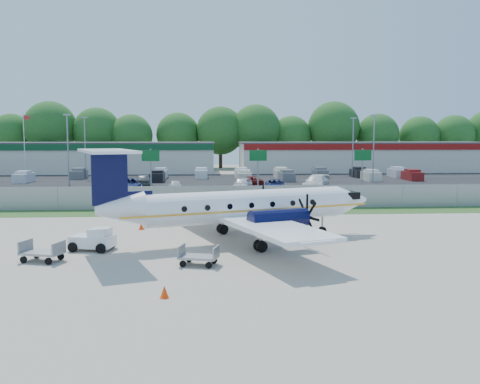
{
  "coord_description": "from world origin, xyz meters",
  "views": [
    {
      "loc": [
        -2.55,
        -32.0,
        6.3
      ],
      "look_at": [
        0.0,
        6.0,
        2.3
      ],
      "focal_mm": 40.0,
      "sensor_mm": 36.0,
      "label": 1
    }
  ],
  "objects": [
    {
      "name": "baggage_cart_near",
      "position": [
        -10.73,
        -4.98,
        0.49
      ],
      "size": [
        2.25,
        1.73,
        1.04
      ],
      "color": "gray",
      "rests_on": "ground"
    },
    {
      "name": "sign_mid",
      "position": [
        3.0,
        22.91,
        3.61
      ],
      "size": [
        1.8,
        0.26,
        5.0
      ],
      "color": "gray",
      "rests_on": "ground"
    },
    {
      "name": "road_car_mid",
      "position": [
        8.73,
        21.35,
        0.0
      ],
      "size": [
        4.78,
        2.24,
        1.32
      ],
      "primitive_type": "imported",
      "rotation": [
        0.0,
        0.0,
        -1.58
      ],
      "color": "beige",
      "rests_on": "ground"
    },
    {
      "name": "far_parking_rows",
      "position": [
        0.0,
        45.0,
        0.0
      ],
      "size": [
        56.0,
        10.0,
        1.6
      ],
      "primitive_type": null,
      "color": "gray",
      "rests_on": "ground"
    },
    {
      "name": "light_pole_ne",
      "position": [
        20.0,
        38.0,
        5.23
      ],
      "size": [
        0.9,
        0.35,
        9.09
      ],
      "color": "gray",
      "rests_on": "ground"
    },
    {
      "name": "road_car_west",
      "position": [
        -17.06,
        18.04,
        0.0
      ],
      "size": [
        4.38,
        3.03,
        1.37
      ],
      "primitive_type": "imported",
      "rotation": [
        0.0,
        0.0,
        1.15
      ],
      "color": "beige",
      "rests_on": "ground"
    },
    {
      "name": "sign_left",
      "position": [
        -8.0,
        22.91,
        3.61
      ],
      "size": [
        1.8,
        0.26,
        5.0
      ],
      "color": "gray",
      "rests_on": "ground"
    },
    {
      "name": "parked_car_d",
      "position": [
        5.46,
        28.63,
        0.0
      ],
      "size": [
        2.9,
        5.05,
        1.33
      ],
      "primitive_type": "imported",
      "rotation": [
        0.0,
        0.0,
        -0.15
      ],
      "color": "navy",
      "rests_on": "ground"
    },
    {
      "name": "light_pole_sw",
      "position": [
        -20.0,
        48.0,
        5.23
      ],
      "size": [
        0.9,
        0.35,
        9.09
      ],
      "color": "gray",
      "rests_on": "ground"
    },
    {
      "name": "parking_lot",
      "position": [
        0.0,
        40.0,
        0.01
      ],
      "size": [
        170.0,
        32.0,
        0.02
      ],
      "primitive_type": "cube",
      "color": "black",
      "rests_on": "ground"
    },
    {
      "name": "parked_car_a",
      "position": [
        -11.05,
        28.55,
        0.0
      ],
      "size": [
        4.03,
        6.12,
        1.56
      ],
      "primitive_type": "imported",
      "rotation": [
        0.0,
        0.0,
        0.28
      ],
      "color": "navy",
      "rests_on": "ground"
    },
    {
      "name": "baggage_cart_far",
      "position": [
        -2.85,
        -6.32,
        0.45
      ],
      "size": [
        2.08,
        1.56,
        0.97
      ],
      "color": "gray",
      "rests_on": "ground"
    },
    {
      "name": "parked_car_g",
      "position": [
        3.27,
        34.5,
        0.0
      ],
      "size": [
        3.08,
        5.06,
        1.31
      ],
      "primitive_type": "imported",
      "rotation": [
        0.0,
        0.0,
        3.35
      ],
      "color": "maroon",
      "rests_on": "ground"
    },
    {
      "name": "sign_right",
      "position": [
        14.0,
        22.91,
        3.61
      ],
      "size": [
        1.8,
        0.26,
        5.0
      ],
      "color": "gray",
      "rests_on": "ground"
    },
    {
      "name": "light_pole_nw",
      "position": [
        -20.0,
        38.0,
        5.23
      ],
      "size": [
        0.9,
        0.35,
        9.09
      ],
      "color": "gray",
      "rests_on": "ground"
    },
    {
      "name": "parked_car_b",
      "position": [
        -5.86,
        28.85,
        0.0
      ],
      "size": [
        1.97,
        3.92,
        1.28
      ],
      "primitive_type": "imported",
      "rotation": [
        0.0,
        0.0,
        0.13
      ],
      "color": "silver",
      "rests_on": "ground"
    },
    {
      "name": "parked_car_c",
      "position": [
        1.78,
        28.66,
        0.0
      ],
      "size": [
        2.92,
        4.91,
        1.57
      ],
      "primitive_type": "imported",
      "rotation": [
        0.0,
        0.0,
        -0.25
      ],
      "color": "silver",
      "rests_on": "ground"
    },
    {
      "name": "ground",
      "position": [
        0.0,
        0.0,
        0.0
      ],
      "size": [
        170.0,
        170.0,
        0.0
      ],
      "primitive_type": "plane",
      "color": "#B3A897",
      "rests_on": "ground"
    },
    {
      "name": "tree_line",
      "position": [
        0.0,
        74.0,
        0.0
      ],
      "size": [
        112.0,
        6.0,
        14.0
      ],
      "primitive_type": null,
      "color": "#1F5719",
      "rests_on": "ground"
    },
    {
      "name": "perimeter_fence",
      "position": [
        0.0,
        14.0,
        1.0
      ],
      "size": [
        120.0,
        0.06,
        1.99
      ],
      "color": "gray",
      "rests_on": "ground"
    },
    {
      "name": "access_road",
      "position": [
        0.0,
        19.0,
        0.01
      ],
      "size": [
        170.0,
        8.0,
        0.02
      ],
      "primitive_type": "cube",
      "color": "black",
      "rests_on": "ground"
    },
    {
      "name": "aircraft",
      "position": [
        -0.37,
        -0.67,
        2.15
      ],
      "size": [
        18.16,
        17.69,
        5.57
      ],
      "color": "white",
      "rests_on": "ground"
    },
    {
      "name": "building_east",
      "position": [
        26.0,
        61.98,
        2.63
      ],
      "size": [
        44.4,
        12.4,
        5.24
      ],
      "color": "silver",
      "rests_on": "ground"
    },
    {
      "name": "parked_car_f",
      "position": [
        -10.07,
        34.76,
        0.0
      ],
      "size": [
        2.18,
        4.86,
        1.62
      ],
      "primitive_type": "imported",
      "rotation": [
        0.0,
        0.0,
        3.2
      ],
      "color": "#595B5E",
      "rests_on": "ground"
    },
    {
      "name": "light_pole_se",
      "position": [
        20.0,
        48.0,
        5.23
      ],
      "size": [
        0.9,
        0.35,
        9.09
      ],
      "color": "gray",
      "rests_on": "ground"
    },
    {
      "name": "parked_car_e",
      "position": [
        10.55,
        29.77,
        0.0
      ],
      "size": [
        4.46,
        6.29,
        1.69
      ],
      "primitive_type": "imported",
      "rotation": [
        0.0,
        0.0,
        -0.4
      ],
      "color": "silver",
      "rests_on": "ground"
    },
    {
      "name": "cone_starboard_wing",
      "position": [
        -6.82,
        4.05,
        0.26
      ],
      "size": [
        0.39,
        0.39,
        0.55
      ],
      "color": "#FF3F08",
      "rests_on": "ground"
    },
    {
      "name": "building_west",
      "position": [
        -24.0,
        61.98,
        2.63
      ],
      "size": [
        46.4,
        12.4,
        5.24
      ],
      "color": "silver",
      "rests_on": "ground"
    },
    {
      "name": "pushback_tug",
      "position": [
        -8.66,
        -2.4,
        0.59
      ],
      "size": [
        2.55,
        2.11,
        1.23
      ],
      "color": "white",
      "rests_on": "ground"
    },
    {
      "name": "grass_verge",
      "position": [
        0.0,
        12.0,
        0.01
      ],
      "size": [
        170.0,
        4.0,
        0.02
      ],
      "primitive_type": "cube",
      "color": "#2D561E",
      "rests_on": "ground"
    },
    {
      "name": "cone_port_wing",
      "position": [
        -4.14,
        -11.52,
        0.24
      ],
      "size": [
        0.35,
        0.35,
        0.5
      ],
      "color": "#FF3F08",
      "rests_on": "ground"
    },
    {
      "name": "flagpole_east",
      "position": [
        -30.92,
        55.0,
        5.64
      ],
      "size": [
        1.06,
        0.12,
        10.0
      ],
      "color": "white",
      "rests_on": "ground"
    }
  ]
}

